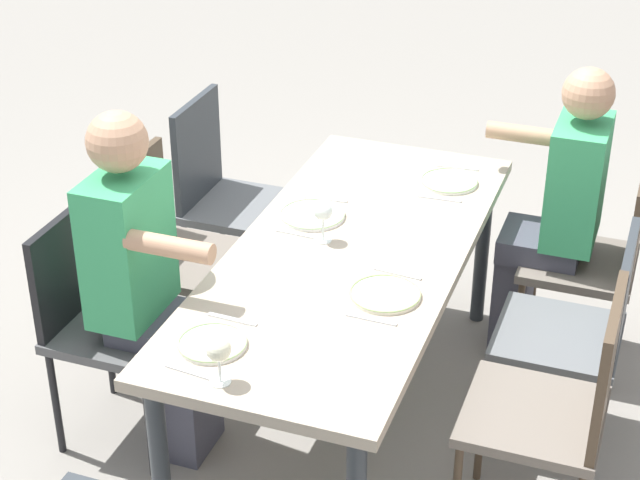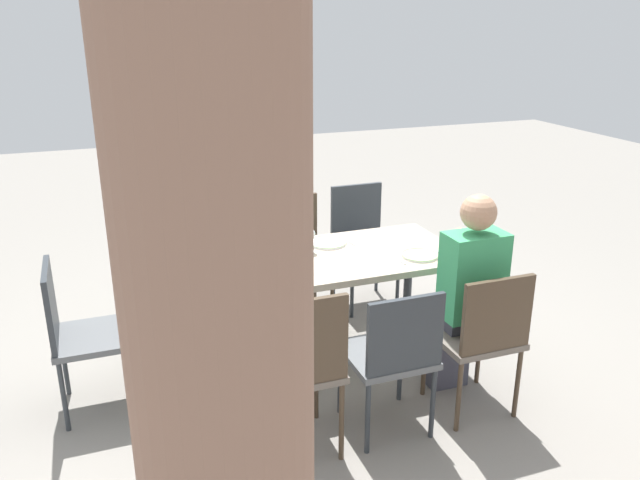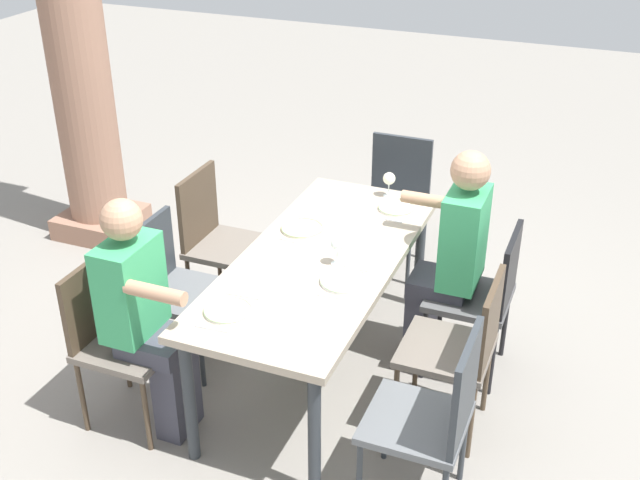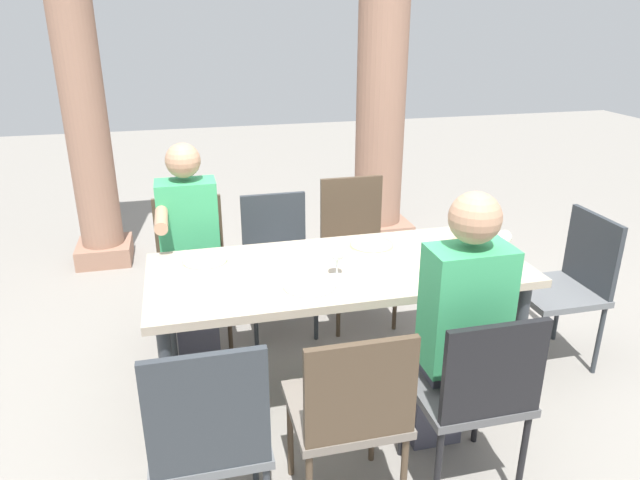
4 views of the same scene
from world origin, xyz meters
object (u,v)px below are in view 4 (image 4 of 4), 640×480
(chair_mid_north, at_px, (277,253))
(chair_west_north, at_px, (192,259))
(wine_glass_3, at_px, (504,238))
(plate_0, at_px, (205,261))
(chair_east_north, at_px, (356,240))
(chair_head_east, at_px, (569,280))
(diner_woman_green, at_px, (190,246))
(wine_glass_1, at_px, (337,254))
(diner_man_white, at_px, (457,325))
(chair_west_south, at_px, (209,432))
(dining_table, at_px, (339,279))
(plate_3, at_px, (484,267))
(chair_east_south, at_px, (475,389))
(stone_column_centre, at_px, (382,77))
(stone_column_near, at_px, (80,78))
(plate_1, at_px, (309,287))
(chair_mid_south, at_px, (350,409))
(plate_2, at_px, (371,245))

(chair_mid_north, bearing_deg, chair_west_north, 179.91)
(wine_glass_3, bearing_deg, chair_west_north, 149.54)
(plate_0, bearing_deg, chair_east_north, 31.73)
(chair_head_east, distance_m, wine_glass_3, 0.63)
(diner_woman_green, xyz_separation_m, wine_glass_1, (0.68, -0.74, 0.18))
(diner_woman_green, height_order, diner_man_white, diner_man_white)
(chair_west_south, bearing_deg, dining_table, 48.93)
(diner_man_white, xyz_separation_m, plate_0, (-1.00, 0.82, 0.05))
(chair_west_south, relative_size, plate_3, 4.30)
(dining_table, bearing_deg, chair_east_south, -67.10)
(wine_glass_1, bearing_deg, diner_man_white, -52.44)
(stone_column_centre, bearing_deg, stone_column_near, -180.00)
(dining_table, distance_m, plate_1, 0.30)
(stone_column_near, bearing_deg, chair_west_north, -63.27)
(chair_mid_north, bearing_deg, wine_glass_1, -81.64)
(diner_man_white, relative_size, wine_glass_1, 8.42)
(chair_mid_south, xyz_separation_m, chair_east_south, (0.53, 0.00, -0.00))
(chair_east_south, xyz_separation_m, plate_2, (-0.10, 1.03, 0.24))
(chair_east_north, bearing_deg, stone_column_centre, 65.33)
(plate_2, bearing_deg, chair_east_south, -84.24)
(stone_column_centre, distance_m, plate_3, 2.50)
(diner_woman_green, bearing_deg, stone_column_near, 113.72)
(wine_glass_1, bearing_deg, plate_2, 48.26)
(chair_mid_south, distance_m, stone_column_near, 3.39)
(chair_mid_south, bearing_deg, plate_3, 35.16)
(plate_1, bearing_deg, chair_mid_south, -87.93)
(chair_east_south, distance_m, diner_man_white, 0.27)
(chair_west_north, xyz_separation_m, plate_0, (0.06, -0.62, 0.24))
(dining_table, distance_m, stone_column_near, 2.73)
(chair_west_north, height_order, diner_man_white, diner_man_white)
(chair_mid_south, distance_m, wine_glass_3, 1.30)
(chair_head_east, bearing_deg, plate_1, -172.39)
(chair_west_north, distance_m, plate_3, 1.76)
(dining_table, bearing_deg, chair_head_east, 0.00)
(stone_column_centre, xyz_separation_m, plate_2, (-0.73, -1.98, -0.67))
(plate_1, xyz_separation_m, plate_2, (0.44, 0.42, 0.00))
(dining_table, height_order, plate_0, plate_0)
(wine_glass_1, bearing_deg, chair_mid_north, 98.36)
(stone_column_centre, bearing_deg, chair_east_south, -101.79)
(diner_woman_green, bearing_deg, chair_head_east, -16.65)
(dining_table, xyz_separation_m, chair_west_south, (-0.72, -0.83, -0.15))
(stone_column_near, distance_m, wine_glass_1, 2.74)
(diner_man_white, relative_size, stone_column_near, 0.44)
(stone_column_near, bearing_deg, plate_2, -50.18)
(dining_table, relative_size, stone_column_near, 0.63)
(dining_table, bearing_deg, wine_glass_3, -7.00)
(chair_east_south, relative_size, chair_head_east, 0.99)
(chair_east_north, relative_size, plate_2, 3.95)
(chair_west_south, relative_size, wine_glass_1, 5.91)
(chair_west_south, bearing_deg, chair_head_east, 21.55)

